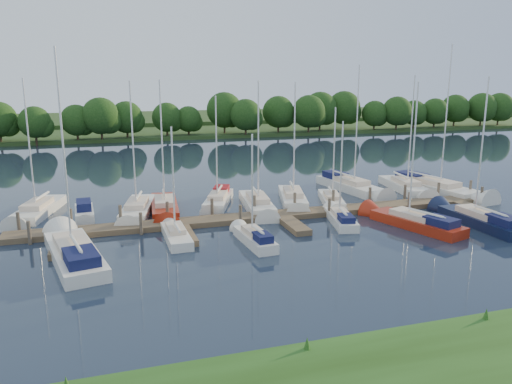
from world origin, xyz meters
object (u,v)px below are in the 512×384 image
object	(u,v)px
sailboat_s_2	(254,239)
motorboat	(84,213)
sailboat_n_5	(258,206)
dock	(283,217)
sailboat_n_0	(37,212)

from	to	relation	value
sailboat_s_2	motorboat	bearing A→B (deg)	132.58
sailboat_n_5	dock	bearing A→B (deg)	111.21
sailboat_n_0	sailboat_n_5	bearing A→B (deg)	-176.78
sailboat_n_0	sailboat_s_2	bearing A→B (deg)	155.00
dock	sailboat_s_2	xyz separation A→B (m)	(-3.80, -4.79, 0.12)
sailboat_n_0	sailboat_s_2	distance (m)	18.76
dock	sailboat_n_0	distance (m)	19.67
dock	sailboat_n_5	xyz separation A→B (m)	(-0.92, 3.69, 0.08)
dock	sailboat_s_2	distance (m)	6.12
sailboat_n_0	motorboat	world-z (taller)	sailboat_n_0
motorboat	sailboat_n_5	xyz separation A→B (m)	(13.83, -1.80, -0.05)
sailboat_n_5	motorboat	bearing A→B (deg)	-0.24
dock	sailboat_s_2	size ratio (longest dim) A/B	5.25
motorboat	sailboat_s_2	bearing A→B (deg)	133.97
dock	sailboat_n_5	bearing A→B (deg)	104.04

